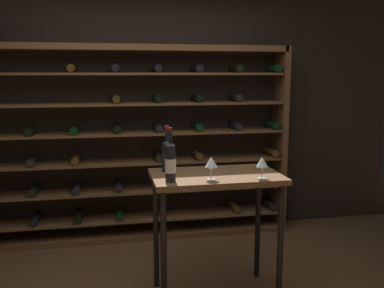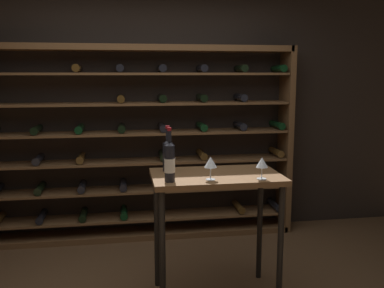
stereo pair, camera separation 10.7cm
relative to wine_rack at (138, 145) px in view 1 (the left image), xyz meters
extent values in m
cube|color=black|center=(0.11, 0.21, 0.47)|extent=(5.93, 0.10, 2.91)
cube|color=brown|center=(1.54, 0.00, 0.01)|extent=(0.06, 0.32, 1.98)
cube|color=brown|center=(0.00, 0.00, 0.97)|extent=(3.08, 0.32, 0.06)
cube|color=brown|center=(0.00, 0.00, -0.95)|extent=(3.08, 0.32, 0.06)
cube|color=brown|center=(0.00, 0.00, -0.77)|extent=(3.00, 0.32, 0.02)
cylinder|color=black|center=(-1.03, 0.00, -0.71)|extent=(0.08, 0.30, 0.08)
cylinder|color=black|center=(-0.62, 0.00, -0.71)|extent=(0.08, 0.30, 0.08)
cylinder|color=black|center=(-0.21, 0.00, -0.71)|extent=(0.08, 0.30, 0.08)
cylinder|color=#4C3314|center=(1.02, 0.00, -0.71)|extent=(0.08, 0.30, 0.08)
cylinder|color=black|center=(1.44, 0.00, -0.71)|extent=(0.08, 0.30, 0.08)
cube|color=brown|center=(0.00, 0.00, -0.47)|extent=(3.00, 0.32, 0.02)
cylinder|color=black|center=(-1.03, 0.00, -0.42)|extent=(0.08, 0.30, 0.08)
cylinder|color=black|center=(-0.62, 0.00, -0.42)|extent=(0.08, 0.30, 0.08)
cylinder|color=black|center=(-0.21, 0.00, -0.42)|extent=(0.08, 0.30, 0.08)
cylinder|color=#4C3314|center=(0.20, 0.00, -0.42)|extent=(0.08, 0.30, 0.08)
cylinder|color=black|center=(0.61, 0.00, -0.42)|extent=(0.08, 0.30, 0.08)
cylinder|color=black|center=(1.02, 0.00, -0.42)|extent=(0.08, 0.30, 0.08)
cylinder|color=black|center=(1.44, 0.00, -0.42)|extent=(0.08, 0.30, 0.08)
cube|color=brown|center=(0.00, 0.00, -0.17)|extent=(3.00, 0.32, 0.02)
cylinder|color=black|center=(-1.03, 0.00, -0.12)|extent=(0.08, 0.30, 0.08)
cylinder|color=#4C3314|center=(-0.62, 0.00, -0.12)|extent=(0.08, 0.30, 0.08)
cylinder|color=black|center=(0.20, 0.00, -0.12)|extent=(0.08, 0.30, 0.08)
cylinder|color=#4C3314|center=(0.61, 0.00, -0.12)|extent=(0.08, 0.30, 0.08)
cylinder|color=#4C3314|center=(1.44, 0.00, -0.12)|extent=(0.08, 0.30, 0.08)
cube|color=brown|center=(0.00, 0.00, 0.12)|extent=(3.00, 0.32, 0.02)
cylinder|color=black|center=(-1.03, 0.00, 0.18)|extent=(0.08, 0.30, 0.08)
cylinder|color=black|center=(-0.62, 0.00, 0.18)|extent=(0.08, 0.30, 0.08)
cylinder|color=black|center=(-0.21, 0.00, 0.18)|extent=(0.08, 0.30, 0.08)
cylinder|color=black|center=(0.20, 0.00, 0.18)|extent=(0.08, 0.30, 0.08)
cylinder|color=black|center=(0.61, 0.00, 0.18)|extent=(0.08, 0.30, 0.08)
cylinder|color=black|center=(1.02, 0.00, 0.18)|extent=(0.08, 0.30, 0.08)
cylinder|color=black|center=(1.44, 0.00, 0.18)|extent=(0.08, 0.30, 0.08)
cube|color=brown|center=(0.00, 0.00, 0.42)|extent=(3.00, 0.32, 0.02)
cylinder|color=#4C3314|center=(-0.21, 0.00, 0.47)|extent=(0.08, 0.30, 0.08)
cylinder|color=black|center=(0.20, 0.00, 0.47)|extent=(0.08, 0.30, 0.08)
cylinder|color=black|center=(0.61, 0.00, 0.47)|extent=(0.08, 0.30, 0.08)
cylinder|color=black|center=(1.02, 0.00, 0.47)|extent=(0.08, 0.30, 0.08)
cube|color=brown|center=(0.00, 0.00, 0.72)|extent=(3.00, 0.32, 0.02)
cylinder|color=#4C3314|center=(-0.62, 0.00, 0.77)|extent=(0.08, 0.30, 0.08)
cylinder|color=black|center=(-0.21, 0.00, 0.77)|extent=(0.08, 0.30, 0.08)
cylinder|color=black|center=(0.20, 0.00, 0.77)|extent=(0.08, 0.30, 0.08)
cylinder|color=black|center=(0.61, 0.00, 0.77)|extent=(0.08, 0.30, 0.08)
cylinder|color=black|center=(1.02, 0.00, 0.77)|extent=(0.08, 0.30, 0.08)
cylinder|color=black|center=(1.44, 0.00, 0.77)|extent=(0.08, 0.30, 0.08)
cube|color=brown|center=(0.48, -1.33, -0.04)|extent=(0.95, 0.57, 0.04)
cylinder|color=black|center=(0.05, -1.57, -0.52)|extent=(0.04, 0.04, 0.93)
cylinder|color=black|center=(0.90, -1.57, -0.52)|extent=(0.04, 0.04, 0.93)
cylinder|color=black|center=(0.05, -1.09, -0.52)|extent=(0.04, 0.04, 0.93)
cylinder|color=black|center=(0.90, -1.09, -0.52)|extent=(0.04, 0.04, 0.93)
cylinder|color=black|center=(0.14, -1.17, 0.09)|extent=(0.08, 0.08, 0.22)
cone|color=black|center=(0.14, -1.17, 0.21)|extent=(0.08, 0.08, 0.03)
cylinder|color=black|center=(0.14, -1.17, 0.27)|extent=(0.03, 0.03, 0.09)
cylinder|color=maroon|center=(0.14, -1.17, 0.32)|extent=(0.03, 0.03, 0.02)
cylinder|color=black|center=(0.14, -1.17, 0.08)|extent=(0.08, 0.08, 0.08)
cylinder|color=black|center=(0.11, -1.50, 0.11)|extent=(0.07, 0.07, 0.25)
cone|color=black|center=(0.11, -1.50, 0.25)|extent=(0.07, 0.07, 0.03)
cylinder|color=black|center=(0.11, -1.50, 0.30)|extent=(0.03, 0.03, 0.08)
cylinder|color=maroon|center=(0.11, -1.50, 0.35)|extent=(0.03, 0.03, 0.02)
cylinder|color=silver|center=(0.11, -1.50, 0.10)|extent=(0.07, 0.07, 0.10)
cylinder|color=silver|center=(0.76, -1.53, -0.01)|extent=(0.07, 0.07, 0.00)
cylinder|color=silver|center=(0.76, -1.53, 0.03)|extent=(0.01, 0.01, 0.08)
cone|color=silver|center=(0.76, -1.53, 0.11)|extent=(0.08, 0.08, 0.07)
cylinder|color=#590A14|center=(0.76, -1.53, 0.09)|extent=(0.05, 0.05, 0.02)
cylinder|color=silver|center=(0.40, -1.49, -0.01)|extent=(0.07, 0.07, 0.00)
cylinder|color=silver|center=(0.40, -1.49, 0.03)|extent=(0.01, 0.01, 0.08)
cone|color=silver|center=(0.40, -1.49, 0.11)|extent=(0.09, 0.09, 0.07)
cylinder|color=#590A14|center=(0.40, -1.49, 0.10)|extent=(0.05, 0.05, 0.03)
camera|label=1|loc=(-0.30, -4.33, 0.72)|focal=40.00mm
camera|label=2|loc=(-0.19, -4.34, 0.72)|focal=40.00mm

